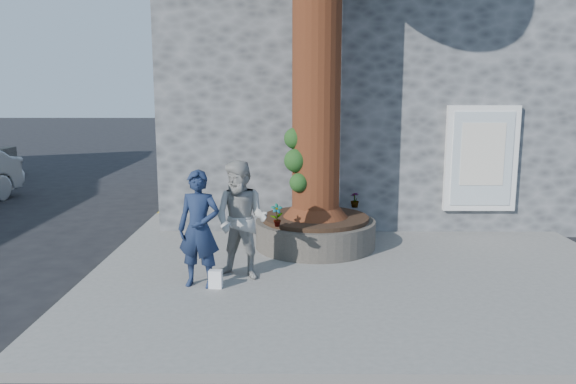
{
  "coord_description": "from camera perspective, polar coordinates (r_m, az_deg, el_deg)",
  "views": [
    {
      "loc": [
        0.34,
        -8.52,
        3.07
      ],
      "look_at": [
        0.28,
        1.67,
        1.25
      ],
      "focal_mm": 35.0,
      "sensor_mm": 36.0,
      "label": 1
    }
  ],
  "objects": [
    {
      "name": "planter",
      "position": [
        10.86,
        2.79,
        -4.05
      ],
      "size": [
        2.3,
        2.3,
        0.6
      ],
      "color": "black",
      "rests_on": "pavement"
    },
    {
      "name": "plant_b",
      "position": [
        11.57,
        1.67,
        -0.64
      ],
      "size": [
        0.27,
        0.27,
        0.38
      ],
      "primitive_type": "imported",
      "rotation": [
        0.0,
        0.0,
        2.03
      ],
      "color": "gray",
      "rests_on": "planter"
    },
    {
      "name": "ground",
      "position": [
        9.06,
        -1.83,
        -9.68
      ],
      "size": [
        120.0,
        120.0,
        0.0
      ],
      "primitive_type": "plane",
      "color": "black",
      "rests_on": "ground"
    },
    {
      "name": "shopping_bag",
      "position": [
        8.71,
        -7.36,
        -8.77
      ],
      "size": [
        0.21,
        0.14,
        0.28
      ],
      "primitive_type": "cube",
      "rotation": [
        0.0,
        0.0,
        -0.09
      ],
      "color": "white",
      "rests_on": "pavement"
    },
    {
      "name": "man",
      "position": [
        8.64,
        -9.02,
        -3.72
      ],
      "size": [
        0.72,
        0.54,
        1.8
      ],
      "primitive_type": "imported",
      "rotation": [
        0.0,
        0.0,
        -0.18
      ],
      "color": "#172340",
      "rests_on": "pavement"
    },
    {
      "name": "yellow_line",
      "position": [
        10.56,
        -18.54,
        -7.3
      ],
      "size": [
        0.1,
        30.0,
        0.01
      ],
      "primitive_type": "cube",
      "color": "yellow",
      "rests_on": "ground"
    },
    {
      "name": "stone_shop",
      "position": [
        15.86,
        8.33,
        10.33
      ],
      "size": [
        10.3,
        8.3,
        6.3
      ],
      "color": "#444749",
      "rests_on": "ground"
    },
    {
      "name": "plant_a",
      "position": [
        9.91,
        -1.15,
        -2.37
      ],
      "size": [
        0.25,
        0.19,
        0.41
      ],
      "primitive_type": "imported",
      "rotation": [
        0.0,
        0.0,
        0.22
      ],
      "color": "gray",
      "rests_on": "planter"
    },
    {
      "name": "plant_d",
      "position": [
        11.6,
        4.04,
        -0.86
      ],
      "size": [
        0.34,
        0.35,
        0.29
      ],
      "primitive_type": "imported",
      "rotation": [
        0.0,
        0.0,
        5.3
      ],
      "color": "gray",
      "rests_on": "planter"
    },
    {
      "name": "woman",
      "position": [
        8.93,
        -4.78,
        -2.87
      ],
      "size": [
        1.11,
        0.98,
        1.89
      ],
      "primitive_type": "imported",
      "rotation": [
        0.0,
        0.0,
        -0.34
      ],
      "color": "#9D9C97",
      "rests_on": "pavement"
    },
    {
      "name": "plant_c",
      "position": [
        11.65,
        6.81,
        -0.79
      ],
      "size": [
        0.23,
        0.23,
        0.32
      ],
      "primitive_type": "imported",
      "rotation": [
        0.0,
        0.0,
        3.5
      ],
      "color": "gray",
      "rests_on": "planter"
    },
    {
      "name": "pavement",
      "position": [
        10.05,
        7.04,
        -7.38
      ],
      "size": [
        9.0,
        8.0,
        0.12
      ],
      "primitive_type": "cube",
      "color": "slate",
      "rests_on": "ground"
    }
  ]
}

